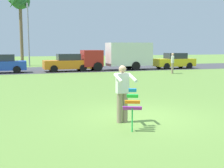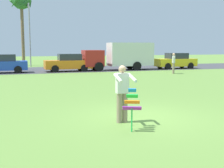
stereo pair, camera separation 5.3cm
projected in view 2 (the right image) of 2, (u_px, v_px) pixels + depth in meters
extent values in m
plane|color=olive|center=(142.00, 117.00, 9.55)|extent=(120.00, 120.00, 0.00)
cube|color=#424247|center=(59.00, 69.00, 28.88)|extent=(120.00, 8.00, 0.01)
cylinder|color=gray|center=(125.00, 108.00, 8.85)|extent=(0.16, 0.16, 0.90)
cylinder|color=gray|center=(119.00, 108.00, 8.80)|extent=(0.16, 0.16, 0.90)
cube|color=silver|center=(122.00, 83.00, 8.73)|extent=(0.36, 0.22, 0.60)
sphere|color=tan|center=(122.00, 69.00, 8.68)|extent=(0.22, 0.22, 0.22)
cylinder|color=silver|center=(132.00, 78.00, 8.54)|extent=(0.10, 0.58, 0.24)
cylinder|color=silver|center=(118.00, 78.00, 8.41)|extent=(0.10, 0.58, 0.24)
cube|color=blue|center=(132.00, 90.00, 8.24)|extent=(0.26, 0.21, 0.12)
cube|color=green|center=(132.00, 96.00, 8.10)|extent=(0.35, 0.25, 0.12)
cube|color=orange|center=(132.00, 102.00, 7.96)|extent=(0.44, 0.29, 0.12)
cube|color=purple|center=(132.00, 108.00, 7.81)|extent=(0.53, 0.32, 0.12)
cylinder|color=green|center=(132.00, 120.00, 7.85)|extent=(0.04, 0.04, 0.65)
cube|color=#2347B7|center=(2.00, 66.00, 24.98)|extent=(4.21, 1.72, 0.76)
cube|color=#282D38|center=(3.00, 58.00, 24.94)|extent=(2.02, 1.40, 0.60)
cylinder|color=black|center=(18.00, 70.00, 24.66)|extent=(0.64, 0.22, 0.64)
cylinder|color=black|center=(18.00, 68.00, 26.18)|extent=(0.64, 0.22, 0.64)
cube|color=orange|center=(68.00, 64.00, 26.69)|extent=(4.25, 1.83, 0.76)
cube|color=#282D38|center=(70.00, 57.00, 26.65)|extent=(2.06, 1.46, 0.60)
cylinder|color=black|center=(55.00, 69.00, 25.54)|extent=(0.65, 0.24, 0.64)
cylinder|color=black|center=(52.00, 68.00, 27.05)|extent=(0.65, 0.24, 0.64)
cylinder|color=black|center=(84.00, 68.00, 26.40)|extent=(0.65, 0.24, 0.64)
cylinder|color=black|center=(80.00, 67.00, 27.91)|extent=(0.65, 0.24, 0.64)
cube|color=#B2231E|center=(93.00, 58.00, 27.35)|extent=(1.82, 1.92, 1.50)
cube|color=silver|center=(130.00, 54.00, 28.38)|extent=(4.22, 2.04, 2.20)
cylinder|color=black|center=(99.00, 67.00, 26.67)|extent=(0.84, 0.29, 0.84)
cylinder|color=black|center=(94.00, 66.00, 28.42)|extent=(0.84, 0.29, 0.84)
cylinder|color=black|center=(137.00, 66.00, 27.75)|extent=(0.84, 0.29, 0.84)
cylinder|color=black|center=(130.00, 65.00, 29.50)|extent=(0.84, 0.29, 0.84)
cube|color=yellow|center=(175.00, 62.00, 30.00)|extent=(4.23, 1.77, 0.76)
cube|color=#282D38|center=(177.00, 56.00, 29.96)|extent=(2.04, 1.43, 0.60)
cylinder|color=black|center=(168.00, 66.00, 28.87)|extent=(0.64, 0.23, 0.64)
cylinder|color=black|center=(160.00, 65.00, 30.38)|extent=(0.64, 0.23, 0.64)
cylinder|color=black|center=(190.00, 66.00, 29.69)|extent=(0.64, 0.23, 0.64)
cylinder|color=black|center=(182.00, 65.00, 31.21)|extent=(0.64, 0.23, 0.64)
cylinder|color=brown|center=(23.00, 34.00, 34.27)|extent=(0.36, 0.36, 7.36)
sphere|color=#2D6B2D|center=(21.00, 0.00, 33.77)|extent=(2.10, 2.10, 2.10)
cone|color=#2D6B2D|center=(30.00, 4.00, 34.11)|extent=(0.44, 1.56, 1.28)
cone|color=#2D6B2D|center=(24.00, 5.00, 34.77)|extent=(1.62, 0.90, 1.28)
cone|color=#2D6B2D|center=(15.00, 4.00, 34.12)|extent=(1.27, 1.52, 1.28)
cone|color=#2D6B2D|center=(14.00, 3.00, 33.07)|extent=(1.27, 1.52, 1.28)
cone|color=#2D6B2D|center=(24.00, 3.00, 33.06)|extent=(1.62, 0.90, 1.28)
cylinder|color=#9E9EA3|center=(30.00, 35.00, 32.55)|extent=(0.16, 0.16, 7.00)
cylinder|color=#9E9EA3|center=(28.00, 5.00, 32.78)|extent=(0.10, 1.40, 0.10)
cube|color=#4C4C51|center=(28.00, 6.00, 33.40)|extent=(0.24, 0.44, 0.16)
cylinder|color=gray|center=(173.00, 68.00, 24.49)|extent=(0.16, 0.16, 0.90)
cylinder|color=gray|center=(174.00, 68.00, 24.66)|extent=(0.16, 0.16, 0.90)
cube|color=silver|center=(174.00, 59.00, 24.48)|extent=(0.39, 0.42, 0.60)
sphere|color=tan|center=(174.00, 54.00, 24.43)|extent=(0.22, 0.22, 0.22)
cylinder|color=silver|center=(173.00, 60.00, 24.26)|extent=(0.09, 0.09, 0.58)
cylinder|color=silver|center=(174.00, 60.00, 24.71)|extent=(0.09, 0.09, 0.58)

